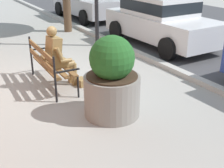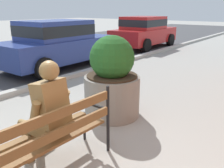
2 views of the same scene
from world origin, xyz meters
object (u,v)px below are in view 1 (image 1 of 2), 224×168
(parked_car_white, at_px, (160,19))
(concrete_planter, at_px, (112,81))
(park_bench, at_px, (49,63))
(bronze_statue_seated, at_px, (61,58))

(parked_car_white, bearing_deg, concrete_planter, -48.36)
(park_bench, relative_size, concrete_planter, 1.23)
(bronze_statue_seated, height_order, concrete_planter, concrete_planter)
(bronze_statue_seated, bearing_deg, concrete_planter, 10.05)
(bronze_statue_seated, relative_size, parked_car_white, 0.33)
(park_bench, bearing_deg, concrete_planter, 15.38)
(concrete_planter, xyz_separation_m, parked_car_white, (-3.36, 3.78, 0.19))
(park_bench, height_order, concrete_planter, concrete_planter)
(concrete_planter, bearing_deg, park_bench, -164.62)
(park_bench, xyz_separation_m, concrete_planter, (1.86, 0.51, 0.11))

